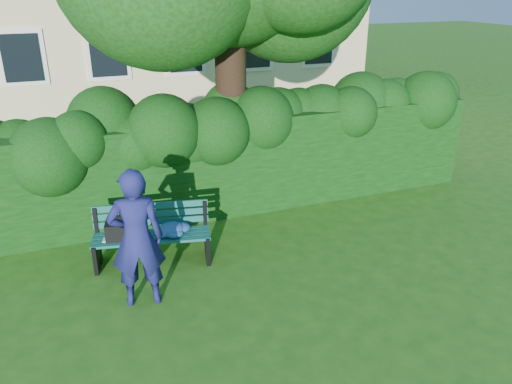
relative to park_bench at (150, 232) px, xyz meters
name	(u,v)px	position (x,y,z in m)	size (l,w,h in m)	color
ground	(270,262)	(1.70, -0.69, -0.51)	(80.00, 80.00, 0.00)	#225717
hedge	(225,163)	(1.70, 1.51, 0.39)	(10.00, 1.00, 1.80)	black
park_bench	(150,232)	(0.00, 0.00, 0.00)	(1.83, 0.91, 0.89)	#104D50
man_reading	(137,239)	(-0.31, -1.01, 0.46)	(0.70, 0.46, 1.93)	navy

